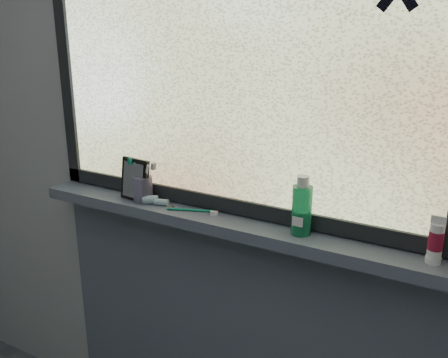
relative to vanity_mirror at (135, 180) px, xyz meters
name	(u,v)px	position (x,y,z in m)	size (l,w,h in m)	color
wall_back	(256,147)	(0.43, 0.08, 0.15)	(3.00, 0.01, 2.50)	#9EA3A8
windowsill	(244,228)	(0.43, 0.01, -0.10)	(1.62, 0.14, 0.04)	#4B5364
sill_apron	(249,352)	(0.43, 0.06, -0.61)	(1.62, 0.02, 0.98)	#4B5364
window_pane	(254,58)	(0.43, 0.06, 0.43)	(1.50, 0.01, 1.00)	silver
frame_bottom	(251,209)	(0.43, 0.05, -0.05)	(1.60, 0.03, 0.05)	black
frame_left	(65,50)	(-0.34, 0.05, 0.43)	(0.05, 0.03, 1.10)	black
vanity_mirror	(135,180)	(0.00, 0.00, 0.00)	(0.12, 0.06, 0.15)	black
toothpaste_tube	(154,200)	(0.09, -0.01, -0.06)	(0.17, 0.04, 0.03)	silver
toothbrush_cup	(143,189)	(0.03, 0.00, -0.03)	(0.07, 0.07, 0.09)	#B6A9E0
toothbrush_lying	(190,209)	(0.23, 0.00, -0.07)	(0.20, 0.02, 0.01)	#0C7456
mouthwash_bottle	(302,205)	(0.63, 0.01, 0.02)	(0.06, 0.06, 0.15)	#1E9B5F
cream_tube	(436,238)	(1.00, 0.01, 0.00)	(0.04, 0.04, 0.10)	silver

